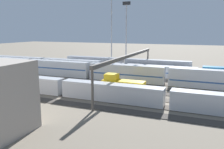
# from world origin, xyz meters

# --- Properties ---
(ground_plane) EXTENTS (400.00, 400.00, 0.00)m
(ground_plane) POSITION_xyz_m (0.00, 0.00, 0.00)
(ground_plane) COLOR #756B5B
(track_bed_0) EXTENTS (140.00, 2.80, 0.12)m
(track_bed_0) POSITION_xyz_m (0.00, -20.00, 0.06)
(track_bed_0) COLOR #4C443D
(track_bed_0) RESTS_ON ground_plane
(track_bed_1) EXTENTS (140.00, 2.80, 0.12)m
(track_bed_1) POSITION_xyz_m (0.00, -15.00, 0.06)
(track_bed_1) COLOR #4C443D
(track_bed_1) RESTS_ON ground_plane
(track_bed_2) EXTENTS (140.00, 2.80, 0.12)m
(track_bed_2) POSITION_xyz_m (0.00, -10.00, 0.06)
(track_bed_2) COLOR #4C443D
(track_bed_2) RESTS_ON ground_plane
(track_bed_3) EXTENTS (140.00, 2.80, 0.12)m
(track_bed_3) POSITION_xyz_m (0.00, -5.00, 0.06)
(track_bed_3) COLOR #4C443D
(track_bed_3) RESTS_ON ground_plane
(track_bed_4) EXTENTS (140.00, 2.80, 0.12)m
(track_bed_4) POSITION_xyz_m (0.00, 0.00, 0.06)
(track_bed_4) COLOR #4C443D
(track_bed_4) RESTS_ON ground_plane
(track_bed_5) EXTENTS (140.00, 2.80, 0.12)m
(track_bed_5) POSITION_xyz_m (0.00, 5.00, 0.06)
(track_bed_5) COLOR #3D3833
(track_bed_5) RESTS_ON ground_plane
(track_bed_6) EXTENTS (140.00, 2.80, 0.12)m
(track_bed_6) POSITION_xyz_m (0.00, 10.00, 0.06)
(track_bed_6) COLOR #4C443D
(track_bed_6) RESTS_ON ground_plane
(track_bed_7) EXTENTS (140.00, 2.80, 0.12)m
(track_bed_7) POSITION_xyz_m (0.00, 15.00, 0.06)
(track_bed_7) COLOR #4C443D
(track_bed_7) RESTS_ON ground_plane
(track_bed_8) EXTENTS (140.00, 2.80, 0.12)m
(track_bed_8) POSITION_xyz_m (0.00, 20.00, 0.06)
(track_bed_8) COLOR #3D3833
(track_bed_8) RESTS_ON ground_plane
(train_on_track_0) EXTENTS (47.20, 3.00, 5.00)m
(train_on_track_0) POSITION_xyz_m (5.02, -20.00, 2.62)
(train_on_track_0) COLOR #A8AAB2
(train_on_track_0) RESTS_ON ground_plane
(train_on_track_3) EXTENTS (95.60, 3.06, 5.00)m
(train_on_track_3) POSITION_xyz_m (11.31, -5.00, 2.60)
(train_on_track_3) COLOR silver
(train_on_track_3) RESTS_ON ground_plane
(train_on_track_7) EXTENTS (119.80, 3.00, 3.80)m
(train_on_track_7) POSITION_xyz_m (-4.08, 15.00, 2.02)
(train_on_track_7) COLOR silver
(train_on_track_7) RESTS_ON ground_plane
(train_on_track_6) EXTENTS (10.00, 3.00, 5.00)m
(train_on_track_6) POSITION_xyz_m (-4.94, 10.00, 2.16)
(train_on_track_6) COLOR gold
(train_on_track_6) RESTS_ON ground_plane
(train_on_track_2) EXTENTS (47.20, 3.06, 5.00)m
(train_on_track_2) POSITION_xyz_m (33.33, -10.00, 2.60)
(train_on_track_2) COLOR #B7BABF
(train_on_track_2) RESTS_ON ground_plane
(train_on_track_1) EXTENTS (90.60, 3.06, 4.40)m
(train_on_track_1) POSITION_xyz_m (5.05, -15.00, 2.08)
(train_on_track_1) COLOR #1E6B9E
(train_on_track_1) RESTS_ON ground_plane
(light_mast_0) EXTENTS (2.80, 0.70, 28.98)m
(light_mast_0) POSITION_xyz_m (11.47, -23.43, 18.30)
(light_mast_0) COLOR #9EA0A5
(light_mast_0) RESTS_ON ground_plane
(light_mast_2) EXTENTS (2.80, 0.70, 25.42)m
(light_mast_2) POSITION_xyz_m (5.31, -22.72, 16.36)
(light_mast_2) COLOR #9EA0A5
(light_mast_2) RESTS_ON ground_plane
(signal_gantry) EXTENTS (0.70, 45.00, 8.80)m
(signal_gantry) POSITION_xyz_m (-3.24, 0.00, 7.80)
(signal_gantry) COLOR #4C4742
(signal_gantry) RESTS_ON ground_plane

